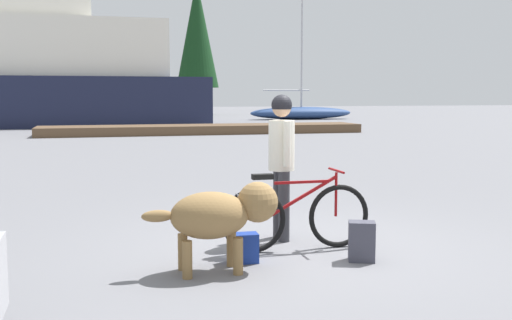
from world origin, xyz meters
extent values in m
plane|color=slate|center=(0.00, 0.00, 0.00)|extent=(160.00, 160.00, 0.00)
torus|color=black|center=(0.51, -0.16, 0.37)|extent=(0.75, 0.06, 0.75)
torus|color=black|center=(-0.52, -0.16, 0.37)|extent=(0.75, 0.06, 0.75)
cube|color=maroon|center=(0.04, -0.16, 0.79)|extent=(0.66, 0.03, 0.03)
cube|color=maroon|center=(0.02, -0.16, 0.61)|extent=(0.89, 0.03, 0.49)
cylinder|color=maroon|center=(-0.42, -0.16, 0.58)|extent=(0.03, 0.03, 0.42)
cylinder|color=maroon|center=(0.47, -0.16, 0.63)|extent=(0.03, 0.03, 0.52)
cube|color=black|center=(-0.42, -0.16, 0.87)|extent=(0.24, 0.10, 0.06)
cylinder|color=maroon|center=(0.47, -0.16, 0.91)|extent=(0.03, 0.44, 0.03)
cube|color=slate|center=(-0.54, -0.16, 0.67)|extent=(0.36, 0.14, 0.02)
cylinder|color=#333338|center=(-0.03, 0.50, 0.43)|extent=(0.14, 0.14, 0.87)
cylinder|color=#333338|center=(-0.03, 0.28, 0.43)|extent=(0.14, 0.14, 0.87)
cylinder|color=silver|center=(-0.03, 0.39, 1.17)|extent=(0.32, 0.32, 0.61)
cylinder|color=silver|center=(-0.03, 0.61, 1.21)|extent=(0.09, 0.09, 0.54)
cylinder|color=silver|center=(-0.03, 0.17, 1.21)|extent=(0.09, 0.09, 0.54)
sphere|color=tan|center=(-0.03, 0.39, 1.64)|extent=(0.23, 0.23, 0.23)
sphere|color=black|center=(-0.03, 0.39, 1.67)|extent=(0.25, 0.25, 0.25)
ellipsoid|color=olive|center=(-1.14, -0.75, 0.59)|extent=(0.80, 0.56, 0.48)
sphere|color=olive|center=(-0.64, -0.75, 0.70)|extent=(0.42, 0.42, 0.42)
ellipsoid|color=olive|center=(-1.66, -0.75, 0.61)|extent=(0.32, 0.12, 0.12)
cylinder|color=olive|center=(-0.89, -0.60, 0.19)|extent=(0.10, 0.10, 0.38)
cylinder|color=olive|center=(-0.89, -0.91, 0.19)|extent=(0.10, 0.10, 0.38)
cylinder|color=olive|center=(-1.40, -0.60, 0.19)|extent=(0.10, 0.10, 0.38)
cylinder|color=olive|center=(-1.40, -0.91, 0.19)|extent=(0.10, 0.10, 0.38)
cube|color=#3F3F4C|center=(0.52, -0.77, 0.22)|extent=(0.33, 0.29, 0.43)
cube|color=navy|center=(-0.74, -0.50, 0.16)|extent=(0.33, 0.20, 0.32)
cube|color=brown|center=(2.59, 20.68, 0.20)|extent=(14.66, 2.39, 0.40)
cube|color=#191E38|center=(-7.31, 30.49, 1.38)|extent=(22.92, 7.93, 2.76)
cube|color=silver|center=(-7.31, 30.49, 4.36)|extent=(18.34, 6.66, 3.20)
cube|color=silver|center=(-5.01, 30.49, 6.86)|extent=(5.50, 4.76, 1.80)
ellipsoid|color=navy|center=(12.24, 34.71, 0.45)|extent=(7.65, 2.14, 0.90)
cylinder|color=#B2B2B7|center=(12.24, 34.71, 4.69)|extent=(0.14, 0.14, 7.58)
cylinder|color=#B2B2B7|center=(11.09, 34.71, 2.10)|extent=(3.44, 0.10, 0.10)
cylinder|color=#4C331E|center=(-3.23, 44.04, 1.19)|extent=(0.37, 0.37, 2.38)
cone|color=#19471E|center=(-3.23, 44.04, 6.08)|extent=(3.50, 3.50, 7.39)
cylinder|color=#4C331E|center=(6.55, 45.97, 1.20)|extent=(0.30, 0.30, 2.40)
cone|color=#143819|center=(6.55, 45.97, 7.09)|extent=(3.70, 3.70, 9.39)
camera|label=1|loc=(-2.23, -6.61, 1.79)|focal=42.20mm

